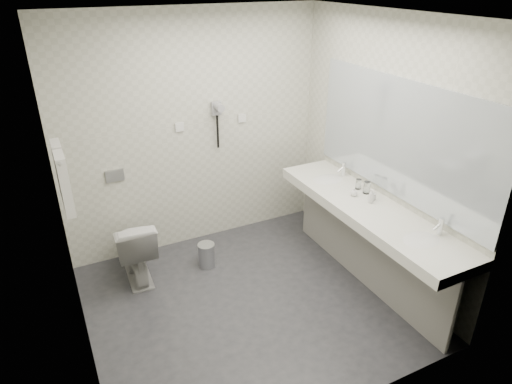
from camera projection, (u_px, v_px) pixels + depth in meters
floor at (249, 302)px, 4.22m from camera, size 2.80×2.80×0.00m
ceiling at (246, 16)px, 3.11m from camera, size 2.80×2.80×0.00m
wall_back at (194, 134)px, 4.71m from camera, size 2.80×0.00×2.80m
wall_front at (345, 265)px, 2.62m from camera, size 2.80×0.00×2.80m
wall_left at (64, 219)px, 3.10m from camera, size 0.00×2.60×2.60m
wall_right at (383, 153)px, 4.22m from camera, size 0.00×2.60×2.60m
vanity_counter at (368, 211)px, 4.15m from camera, size 0.55×2.20×0.10m
vanity_panel at (365, 249)px, 4.35m from camera, size 0.03×2.15×0.75m
vanity_post_near at (454, 314)px, 3.53m from camera, size 0.06×0.06×0.75m
vanity_post_far at (309, 203)px, 5.20m from camera, size 0.06×0.06×0.75m
mirror at (400, 139)px, 3.97m from camera, size 0.02×2.20×1.05m
basin_near at (421, 241)px, 3.62m from camera, size 0.40×0.31×0.05m
basin_far at (328, 181)px, 4.66m from camera, size 0.40×0.31×0.05m
faucet_near at (441, 226)px, 3.65m from camera, size 0.04×0.04×0.15m
faucet_far at (344, 169)px, 4.70m from camera, size 0.04×0.04×0.15m
soap_bottle_a at (373, 195)px, 4.22m from camera, size 0.06×0.06×0.09m
soap_bottle_b at (354, 192)px, 4.29m from camera, size 0.09×0.09×0.08m
soap_bottle_c at (371, 196)px, 4.16m from camera, size 0.06×0.06×0.13m
glass_left at (367, 188)px, 4.34m from camera, size 0.09×0.09×0.12m
glass_right at (358, 184)px, 4.43m from camera, size 0.06×0.06×0.10m
toilet at (134, 248)px, 4.43m from camera, size 0.41×0.69×0.68m
flush_plate at (115, 176)px, 4.49m from camera, size 0.18×0.02×0.12m
pedal_bin at (207, 256)px, 4.69m from camera, size 0.22×0.22×0.25m
bin_lid at (206, 245)px, 4.63m from camera, size 0.18×0.18×0.02m
towel_rail at (56, 151)px, 3.43m from camera, size 0.02×0.62×0.02m
towel_near at (65, 184)px, 3.42m from camera, size 0.07×0.24×0.48m
towel_far at (61, 171)px, 3.65m from camera, size 0.07×0.24×0.48m
dryer_cradle at (216, 108)px, 4.67m from camera, size 0.10×0.04×0.14m
dryer_barrel at (219, 107)px, 4.60m from camera, size 0.08×0.14×0.08m
dryer_cord at (218, 132)px, 4.77m from camera, size 0.02×0.02×0.35m
switch_plate_a at (180, 127)px, 4.59m from camera, size 0.09×0.02×0.09m
switch_plate_b at (242, 118)px, 4.87m from camera, size 0.09×0.02×0.09m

